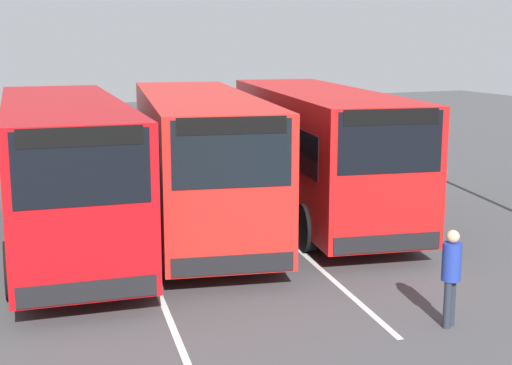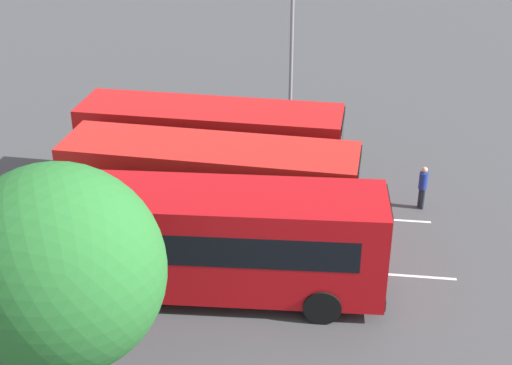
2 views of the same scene
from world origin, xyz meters
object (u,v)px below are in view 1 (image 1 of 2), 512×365
object	(u,v)px
bus_far_left	(65,168)
pedestrian	(451,270)
bus_center_left	(199,156)
bus_center_right	(318,148)

from	to	relation	value
bus_far_left	pedestrian	world-z (taller)	bus_far_left
bus_center_left	bus_far_left	bearing A→B (deg)	-72.41
bus_far_left	bus_center_left	world-z (taller)	same
bus_far_left	bus_center_right	distance (m)	6.73
bus_center_left	bus_center_right	distance (m)	3.40
bus_far_left	bus_center_left	bearing A→B (deg)	101.35
bus_center_right	pedestrian	size ratio (longest dim) A/B	5.99
bus_center_left	pedestrian	bearing A→B (deg)	24.94
bus_far_left	bus_center_right	world-z (taller)	same
bus_center_right	bus_far_left	bearing A→B (deg)	-75.41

